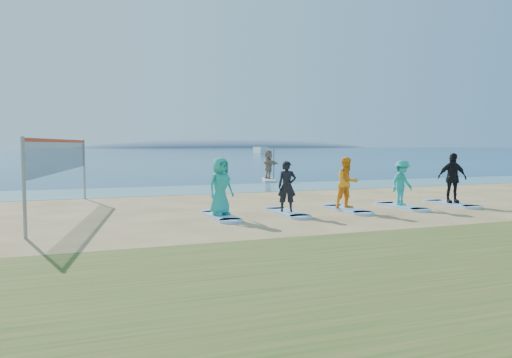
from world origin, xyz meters
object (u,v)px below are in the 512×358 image
object	(u,v)px
surfboard_4	(451,204)
surfboard_2	(347,209)
student_0	(221,186)
surfboard_3	(401,207)
surfboard_0	(221,216)
student_2	(347,183)
student_3	(402,183)
boat_offshore_b	(260,153)
volleyball_net	(62,156)
paddleboarder	(269,164)
student_1	(287,186)
student_4	(452,178)
paddleboard	(269,180)
surfboard_1	(287,213)

from	to	relation	value
surfboard_4	surfboard_2	bearing A→B (deg)	180.00
student_0	surfboard_3	distance (m)	6.92
surfboard_0	surfboard_2	xyz separation A→B (m)	(4.57, 0.00, 0.00)
student_2	surfboard_4	world-z (taller)	student_2
student_0	student_3	world-z (taller)	student_0
surfboard_2	surfboard_4	world-z (taller)	same
boat_offshore_b	student_0	world-z (taller)	student_0
volleyball_net	boat_offshore_b	distance (m)	109.64
volleyball_net	surfboard_2	distance (m)	9.81
paddleboarder	student_1	xyz separation A→B (m)	(-5.17, -14.20, -0.11)
student_2	surfboard_4	bearing A→B (deg)	-2.72
surfboard_3	student_4	bearing A→B (deg)	0.00
student_2	paddleboard	bearing A→B (deg)	75.79
student_3	volleyball_net	bearing A→B (deg)	149.47
paddleboarder	surfboard_2	bearing A→B (deg)	164.05
paddleboard	volleyball_net	bearing A→B (deg)	-118.80
surfboard_4	student_4	size ratio (longest dim) A/B	1.17
paddleboarder	paddleboard	bearing A→B (deg)	-4.46
student_2	paddleboarder	bearing A→B (deg)	75.79
surfboard_2	surfboard_3	xyz separation A→B (m)	(2.28, 0.00, 0.00)
surfboard_1	surfboard_4	size ratio (longest dim) A/B	1.00
surfboard_0	student_2	distance (m)	4.66
surfboard_1	surfboard_2	world-z (taller)	same
paddleboarder	surfboard_0	size ratio (longest dim) A/B	0.83
boat_offshore_b	surfboard_4	xyz separation A→B (m)	(-32.15, -102.33, 0.04)
surfboard_1	student_2	size ratio (longest dim) A/B	1.24
surfboard_0	student_2	bearing A→B (deg)	0.00
surfboard_0	student_1	distance (m)	2.45
surfboard_1	student_4	bearing A→B (deg)	0.00
boat_offshore_b	student_1	world-z (taller)	student_1
surfboard_2	surfboard_0	bearing A→B (deg)	180.00
paddleboard	surfboard_2	bearing A→B (deg)	-83.60
student_0	student_2	size ratio (longest dim) A/B	1.01
student_1	surfboard_0	bearing A→B (deg)	-161.87
boat_offshore_b	student_0	bearing A→B (deg)	-110.57
student_0	surfboard_4	xyz separation A→B (m)	(9.14, 0.00, -0.95)
surfboard_2	student_3	distance (m)	2.44
surfboard_1	surfboard_3	size ratio (longest dim) A/B	1.00
student_0	surfboard_0	bearing A→B (deg)	0.00
paddleboarder	surfboard_4	world-z (taller)	paddleboarder
surfboard_1	student_1	bearing A→B (deg)	0.00
boat_offshore_b	surfboard_3	world-z (taller)	boat_offshore_b
student_0	surfboard_2	xyz separation A→B (m)	(4.57, 0.00, -0.95)
student_0	surfboard_2	distance (m)	4.67
surfboard_2	student_4	distance (m)	4.68
paddleboard	student_1	world-z (taller)	student_1
surfboard_0	student_2	xyz separation A→B (m)	(4.57, 0.00, 0.93)
surfboard_0	student_4	distance (m)	9.19
boat_offshore_b	student_0	distance (m)	110.35
surfboard_2	student_3	size ratio (longest dim) A/B	1.34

